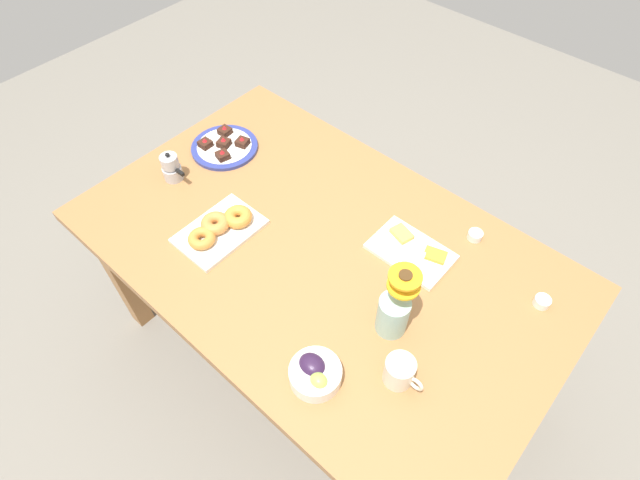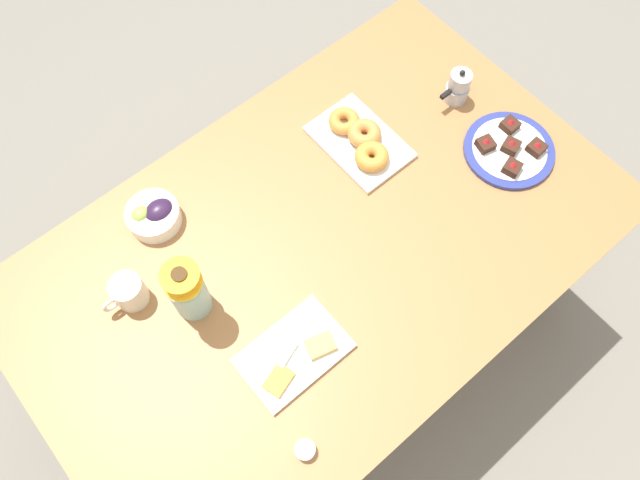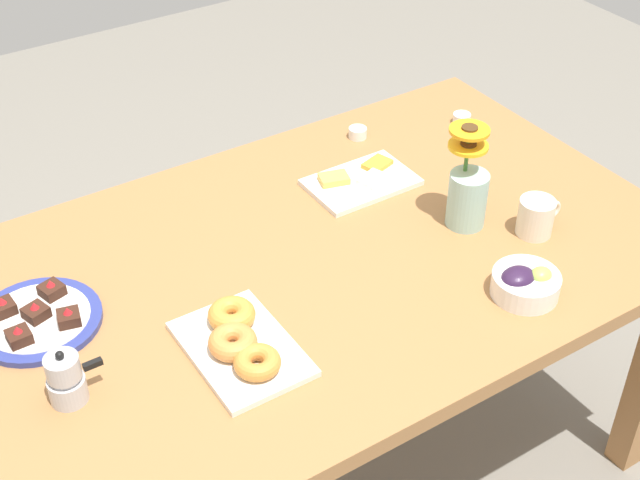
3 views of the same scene
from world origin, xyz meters
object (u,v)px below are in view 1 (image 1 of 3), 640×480
object	(u,v)px
coffee_mug	(400,371)
jam_cup_honey	(475,235)
cheese_platter	(412,251)
croissant_platter	(220,228)
jam_cup_berry	(542,301)
flower_vase	(394,311)
dessert_plate	(225,146)
dining_table	(320,263)
grape_bowl	(315,373)
moka_pot	(172,168)

from	to	relation	value
coffee_mug	jam_cup_honey	xyz separation A→B (m)	(-0.10, 0.57, -0.03)
cheese_platter	croissant_platter	bearing A→B (deg)	-146.33
jam_cup_berry	flower_vase	world-z (taller)	flower_vase
coffee_mug	cheese_platter	world-z (taller)	coffee_mug
croissant_platter	dessert_plate	size ratio (longest dim) A/B	1.09
dining_table	croissant_platter	distance (m)	0.36
grape_bowl	jam_cup_berry	bearing A→B (deg)	60.44
flower_vase	moka_pot	distance (m)	0.96
grape_bowl	dessert_plate	xyz separation A→B (m)	(-0.88, 0.46, -0.02)
coffee_mug	cheese_platter	xyz separation A→B (m)	(-0.22, 0.38, -0.04)
croissant_platter	moka_pot	bearing A→B (deg)	169.60
coffee_mug	croissant_platter	xyz separation A→B (m)	(-0.75, 0.03, -0.02)
dessert_plate	flower_vase	distance (m)	0.97
dining_table	jam_cup_honey	size ratio (longest dim) A/B	33.33
jam_cup_berry	moka_pot	xyz separation A→B (m)	(-1.25, -0.39, 0.03)
cheese_platter	dessert_plate	distance (m)	0.84
coffee_mug	grape_bowl	distance (m)	0.22
grape_bowl	jam_cup_honey	world-z (taller)	grape_bowl
dining_table	grape_bowl	world-z (taller)	grape_bowl
dining_table	moka_pot	size ratio (longest dim) A/B	13.45
jam_cup_honey	flower_vase	bearing A→B (deg)	-91.46
dessert_plate	dining_table	bearing A→B (deg)	-11.24
coffee_mug	dessert_plate	world-z (taller)	coffee_mug
jam_cup_berry	flower_vase	size ratio (longest dim) A/B	0.19
flower_vase	coffee_mug	bearing A→B (deg)	-46.63
croissant_platter	dessert_plate	xyz separation A→B (m)	(-0.30, 0.29, -0.01)
dessert_plate	jam_cup_honey	bearing A→B (deg)	14.72
croissant_platter	jam_cup_honey	bearing A→B (deg)	39.72
dining_table	flower_vase	xyz separation A→B (m)	(0.35, -0.08, 0.17)
coffee_mug	jam_cup_honey	size ratio (longest dim) A/B	2.44
jam_cup_honey	jam_cup_berry	bearing A→B (deg)	-17.93
jam_cup_berry	flower_vase	bearing A→B (deg)	-129.24
moka_pot	coffee_mug	bearing A→B (deg)	-4.50
jam_cup_honey	dining_table	bearing A→B (deg)	-133.98
dining_table	jam_cup_berry	size ratio (longest dim) A/B	33.33
cheese_platter	jam_cup_berry	size ratio (longest dim) A/B	5.42
croissant_platter	jam_cup_honey	world-z (taller)	croissant_platter
cheese_platter	dessert_plate	xyz separation A→B (m)	(-0.83, -0.06, 0.00)
dessert_plate	moka_pot	world-z (taller)	moka_pot
dining_table	grape_bowl	xyz separation A→B (m)	(0.29, -0.34, 0.12)
grape_bowl	flower_vase	size ratio (longest dim) A/B	0.58
dining_table	coffee_mug	xyz separation A→B (m)	(0.45, -0.20, 0.13)
dining_table	cheese_platter	xyz separation A→B (m)	(0.23, 0.18, 0.10)
coffee_mug	flower_vase	size ratio (longest dim) A/B	0.47
grape_bowl	jam_cup_berry	xyz separation A→B (m)	(0.35, 0.62, -0.01)
coffee_mug	croissant_platter	world-z (taller)	coffee_mug
cheese_platter	moka_pot	world-z (taller)	moka_pot
jam_cup_berry	moka_pot	bearing A→B (deg)	-162.72
coffee_mug	dessert_plate	xyz separation A→B (m)	(-1.05, 0.31, -0.03)
croissant_platter	jam_cup_honey	size ratio (longest dim) A/B	5.83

